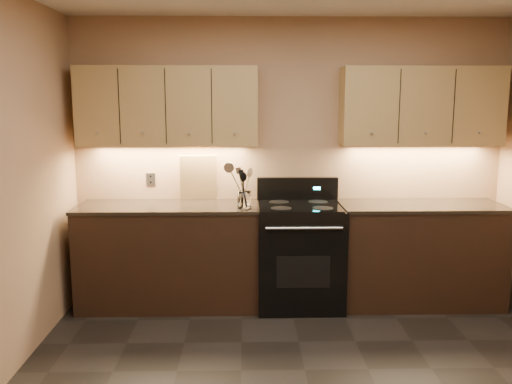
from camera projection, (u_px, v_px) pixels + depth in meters
wall_back at (289, 160)px, 5.09m from camera, size 4.00×0.04×2.60m
counter_left at (170, 255)px, 4.91m from camera, size 1.62×0.62×0.93m
counter_right at (419, 254)px, 4.96m from camera, size 1.46×0.62×0.93m
stove at (299, 254)px, 4.91m from camera, size 0.76×0.68×1.14m
upper_cab_left at (168, 106)px, 4.83m from camera, size 1.60×0.30×0.70m
upper_cab_right at (421, 106)px, 4.88m from camera, size 1.44×0.30×0.70m
outlet_plate at (151, 179)px, 5.09m from camera, size 0.08×0.01×0.12m
utensil_crock at (244, 200)px, 4.70m from camera, size 0.14×0.14×0.15m
cutting_board at (198, 178)px, 5.05m from camera, size 0.35×0.14×0.43m
wooden_spoon at (241, 187)px, 4.67m from camera, size 0.15×0.17×0.34m
black_spoon at (243, 188)px, 4.70m from camera, size 0.07×0.16×0.32m
black_turner at (246, 188)px, 4.65m from camera, size 0.15×0.12×0.35m
steel_spatula at (246, 186)px, 4.67m from camera, size 0.16×0.10×0.37m
steel_skimmer at (248, 184)px, 4.65m from camera, size 0.26×0.10×0.40m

